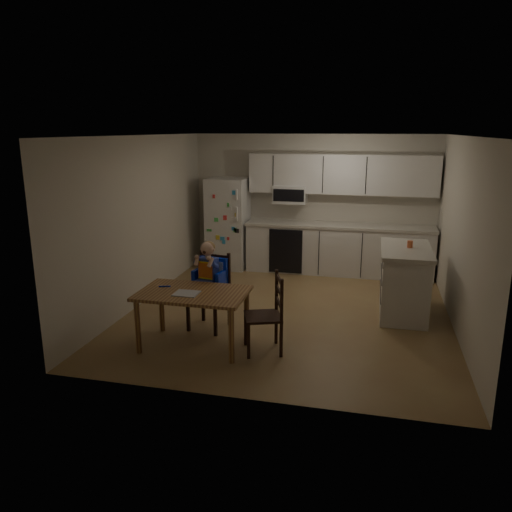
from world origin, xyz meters
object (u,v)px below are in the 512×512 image
(chair_booster, at_px, (210,276))
(refrigerator, at_px, (228,223))
(kitchen_island, at_px, (404,281))
(chair_side, at_px, (271,308))
(dining_table, at_px, (193,299))
(red_cup, at_px, (410,244))

(chair_booster, bearing_deg, refrigerator, 112.08)
(kitchen_island, bearing_deg, chair_booster, -155.93)
(kitchen_island, xyz_separation_m, chair_side, (-1.59, -1.66, 0.05))
(refrigerator, xyz_separation_m, dining_table, (0.62, -3.58, -0.25))
(red_cup, distance_m, dining_table, 3.16)
(red_cup, relative_size, chair_side, 0.10)
(dining_table, height_order, chair_booster, chair_booster)
(dining_table, xyz_separation_m, chair_booster, (0.01, 0.62, 0.11))
(kitchen_island, relative_size, chair_booster, 1.11)
(refrigerator, height_order, kitchen_island, refrigerator)
(kitchen_island, distance_m, red_cup, 0.53)
(dining_table, bearing_deg, chair_side, 5.02)
(chair_side, bearing_deg, chair_booster, -139.93)
(dining_table, bearing_deg, red_cup, 34.80)
(chair_side, bearing_deg, dining_table, -104.96)
(chair_booster, xyz_separation_m, chair_side, (0.93, -0.54, -0.18))
(refrigerator, xyz_separation_m, red_cup, (3.20, -1.79, 0.17))
(red_cup, relative_size, dining_table, 0.07)
(kitchen_island, height_order, red_cup, red_cup)
(dining_table, bearing_deg, kitchen_island, 34.59)
(kitchen_island, bearing_deg, refrigerator, 149.83)
(chair_side, bearing_deg, red_cup, 116.25)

